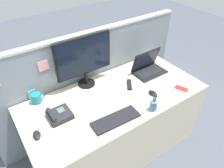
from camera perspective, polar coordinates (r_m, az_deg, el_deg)
ground_plane at (r=2.64m, az=0.64°, el=-15.91°), size 10.00×10.00×0.00m
desk at (r=2.35m, az=0.70°, el=-10.35°), size 1.81×0.84×0.76m
cubicle_divider at (r=2.47m, az=-5.43°, el=0.29°), size 2.28×0.08×1.27m
desktop_monitor at (r=2.09m, az=-7.53°, el=6.91°), size 0.59×0.18×0.53m
laptop at (r=2.43m, az=9.60°, el=4.62°), size 0.36×0.24×0.25m
desk_phone at (r=1.91m, az=-14.05°, el=-8.04°), size 0.20×0.18×0.09m
keyboard_main at (r=1.85m, az=1.01°, el=-9.51°), size 0.44×0.17×0.02m
computer_mouse_right_hand at (r=2.14m, az=10.89°, el=-2.43°), size 0.07×0.10×0.03m
computer_mouse_left_hand at (r=1.83m, az=-19.53°, el=-12.74°), size 0.07×0.11×0.03m
pen_cup at (r=1.95m, az=11.06°, el=-5.60°), size 0.07×0.07×0.19m
cell_phone_red_case at (r=2.29m, az=18.14°, el=-1.14°), size 0.11×0.15×0.01m
cell_phone_white_slab at (r=1.76m, az=-12.26°, el=-14.25°), size 0.09×0.14×0.01m
tv_remote at (r=2.22m, az=4.69°, el=-0.17°), size 0.13×0.16×0.02m
coffee_mug at (r=2.11m, az=-19.60°, el=-3.59°), size 0.13×0.09×0.10m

